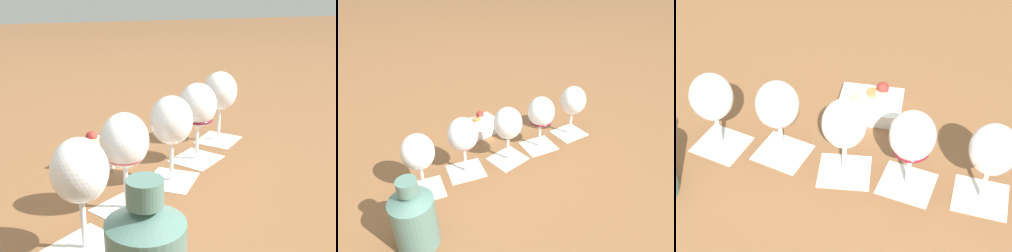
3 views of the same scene
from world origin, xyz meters
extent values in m
plane|color=brown|center=(0.00, 0.00, 0.00)|extent=(8.00, 8.00, 0.00)
cube|color=silver|center=(-0.20, -0.19, 0.00)|extent=(0.14, 0.14, 0.00)
cube|color=silver|center=(-0.11, -0.09, 0.00)|extent=(0.14, 0.14, 0.00)
cube|color=silver|center=(0.01, 0.00, 0.00)|extent=(0.14, 0.14, 0.00)
cube|color=silver|center=(0.10, 0.09, 0.00)|extent=(0.14, 0.14, 0.00)
cube|color=silver|center=(0.20, 0.20, 0.00)|extent=(0.14, 0.14, 0.00)
cylinder|color=white|center=(-0.20, -0.19, 0.00)|extent=(0.06, 0.06, 0.01)
cylinder|color=white|center=(-0.20, -0.19, 0.05)|extent=(0.01, 0.01, 0.08)
ellipsoid|color=white|center=(-0.20, -0.19, 0.14)|extent=(0.09, 0.09, 0.10)
ellipsoid|color=pink|center=(-0.20, -0.19, 0.11)|extent=(0.07, 0.07, 0.04)
cylinder|color=white|center=(-0.11, -0.09, 0.00)|extent=(0.06, 0.06, 0.01)
cylinder|color=white|center=(-0.11, -0.09, 0.05)|extent=(0.01, 0.01, 0.08)
ellipsoid|color=white|center=(-0.11, -0.09, 0.14)|extent=(0.09, 0.09, 0.10)
ellipsoid|color=#CA505A|center=(-0.11, -0.09, 0.11)|extent=(0.07, 0.07, 0.04)
cylinder|color=white|center=(0.01, 0.00, 0.00)|extent=(0.06, 0.06, 0.01)
cylinder|color=white|center=(0.01, 0.00, 0.05)|extent=(0.01, 0.01, 0.08)
ellipsoid|color=white|center=(0.01, 0.00, 0.14)|extent=(0.09, 0.09, 0.10)
ellipsoid|color=maroon|center=(0.01, 0.00, 0.11)|extent=(0.07, 0.07, 0.04)
cylinder|color=white|center=(0.10, 0.09, 0.00)|extent=(0.06, 0.06, 0.01)
cylinder|color=white|center=(0.10, 0.09, 0.05)|extent=(0.01, 0.01, 0.08)
ellipsoid|color=white|center=(0.10, 0.09, 0.14)|extent=(0.09, 0.09, 0.10)
ellipsoid|color=maroon|center=(0.10, 0.09, 0.10)|extent=(0.07, 0.07, 0.02)
cylinder|color=white|center=(0.20, 0.20, 0.00)|extent=(0.06, 0.06, 0.01)
cylinder|color=white|center=(0.20, 0.20, 0.05)|extent=(0.01, 0.01, 0.08)
ellipsoid|color=white|center=(0.20, 0.20, 0.14)|extent=(0.09, 0.09, 0.10)
ellipsoid|color=#480F1F|center=(0.20, 0.20, 0.11)|extent=(0.07, 0.07, 0.04)
cone|color=#4C7066|center=(-0.14, -0.35, 0.14)|extent=(0.10, 0.10, 0.02)
cylinder|color=#4C7066|center=(-0.14, -0.35, 0.17)|extent=(0.04, 0.04, 0.03)
cube|color=white|center=(-0.13, 0.15, 0.02)|extent=(0.18, 0.18, 0.03)
cylinder|color=beige|center=(-0.13, 0.17, 0.04)|extent=(0.03, 0.03, 0.01)
cylinder|color=#B2703D|center=(-0.14, 0.16, 0.04)|extent=(0.03, 0.03, 0.01)
cylinder|color=#DBB775|center=(-0.15, 0.12, 0.04)|extent=(0.02, 0.02, 0.01)
sphere|color=maroon|center=(-0.14, 0.19, 0.05)|extent=(0.03, 0.03, 0.03)
camera|label=1|loc=(-0.24, -0.77, 0.40)|focal=45.00mm
camera|label=2|loc=(0.15, -0.77, 0.59)|focal=32.00mm
camera|label=3|loc=(0.62, -0.37, 0.79)|focal=55.00mm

